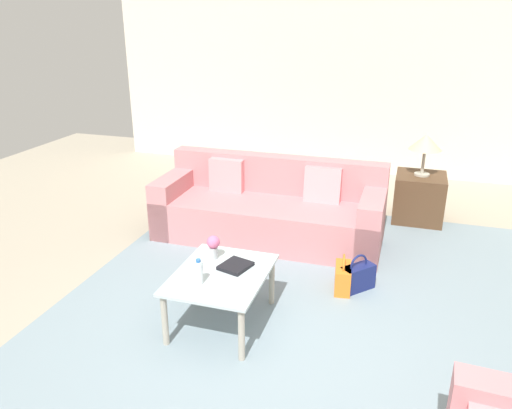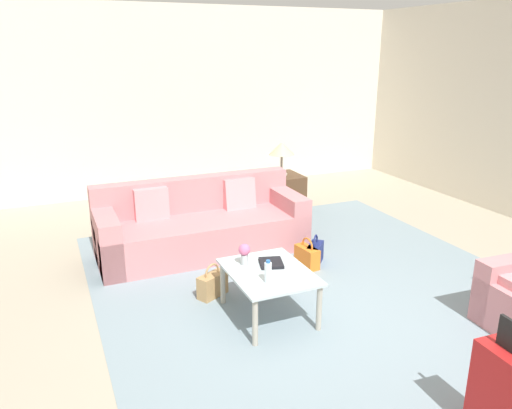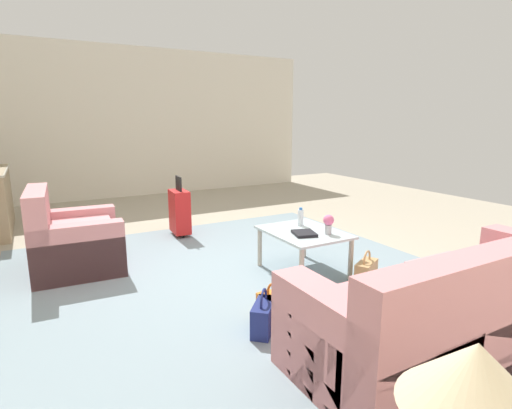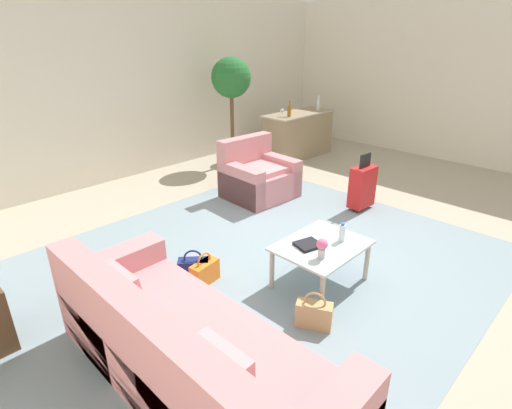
{
  "view_description": "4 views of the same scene",
  "coord_description": "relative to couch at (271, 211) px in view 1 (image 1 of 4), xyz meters",
  "views": [
    {
      "loc": [
        2.85,
        0.82,
        2.39
      ],
      "look_at": [
        -0.93,
        -0.38,
        0.86
      ],
      "focal_mm": 35.0,
      "sensor_mm": 36.0,
      "label": 1
    },
    {
      "loc": [
        3.38,
        -2.26,
        2.41
      ],
      "look_at": [
        -0.77,
        -0.47,
        0.99
      ],
      "focal_mm": 35.0,
      "sensor_mm": 36.0,
      "label": 2
    },
    {
      "loc": [
        -3.72,
        1.92,
        1.62
      ],
      "look_at": [
        0.08,
        -0.19,
        0.69
      ],
      "focal_mm": 28.0,
      "sensor_mm": 36.0,
      "label": 3
    },
    {
      "loc": [
        -3.39,
        -2.48,
        2.43
      ],
      "look_at": [
        -0.77,
        0.06,
        0.85
      ],
      "focal_mm": 28.0,
      "sensor_mm": 36.0,
      "label": 4
    }
  ],
  "objects": [
    {
      "name": "area_rug",
      "position": [
        1.6,
        0.8,
        -0.3
      ],
      "size": [
        5.2,
        4.4,
        0.01
      ],
      "primitive_type": "cube",
      "color": "gray",
      "rests_on": "ground"
    },
    {
      "name": "handbag_tan",
      "position": [
        1.22,
        -0.26,
        -0.17
      ],
      "size": [
        0.27,
        0.35,
        0.36
      ],
      "color": "tan",
      "rests_on": "ground"
    },
    {
      "name": "coffee_table_book",
      "position": [
        1.68,
        0.18,
        0.17
      ],
      "size": [
        0.29,
        0.27,
        0.03
      ],
      "primitive_type": "cube",
      "rotation": [
        0.0,
        0.0,
        -0.29
      ],
      "color": "black",
      "rests_on": "coffee_table"
    },
    {
      "name": "handbag_navy",
      "position": [
        0.93,
        1.1,
        -0.17
      ],
      "size": [
        0.33,
        0.32,
        0.36
      ],
      "color": "navy",
      "rests_on": "ground"
    },
    {
      "name": "water_bottle",
      "position": [
        2.0,
        0.0,
        0.25
      ],
      "size": [
        0.06,
        0.06,
        0.2
      ],
      "color": "silver",
      "rests_on": "coffee_table"
    },
    {
      "name": "flower_vase",
      "position": [
        1.58,
        -0.05,
        0.28
      ],
      "size": [
        0.11,
        0.11,
        0.21
      ],
      "color": "#B2B7BC",
      "rests_on": "coffee_table"
    },
    {
      "name": "coffee_table",
      "position": [
        1.8,
        0.1,
        0.1
      ],
      "size": [
        0.91,
        0.72,
        0.46
      ],
      "color": "silver",
      "rests_on": "ground"
    },
    {
      "name": "couch",
      "position": [
        0.0,
        0.0,
        0.0
      ],
      "size": [
        0.94,
        2.5,
        0.88
      ],
      "color": "#C67F84",
      "rests_on": "ground"
    },
    {
      "name": "table_lamp",
      "position": [
        -1.0,
        1.6,
        0.66
      ],
      "size": [
        0.38,
        0.38,
        0.5
      ],
      "color": "#ADA899",
      "rests_on": "side_table"
    },
    {
      "name": "side_table",
      "position": [
        -1.0,
        1.6,
        -0.02
      ],
      "size": [
        0.58,
        0.58,
        0.57
      ],
      "primitive_type": "cube",
      "color": "#513823",
      "rests_on": "ground"
    },
    {
      "name": "wall_left",
      "position": [
        -2.86,
        0.6,
        1.25
      ],
      "size": [
        0.12,
        8.0,
        3.1
      ],
      "primitive_type": "cube",
      "color": "silver",
      "rests_on": "ground"
    },
    {
      "name": "ground_plane",
      "position": [
        2.2,
        0.6,
        -0.3
      ],
      "size": [
        12.0,
        12.0,
        0.0
      ],
      "primitive_type": "plane",
      "color": "#A89E89"
    },
    {
      "name": "handbag_orange",
      "position": [
        0.97,
        0.97,
        -0.17
      ],
      "size": [
        0.34,
        0.18,
        0.36
      ],
      "color": "orange",
      "rests_on": "ground"
    }
  ]
}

